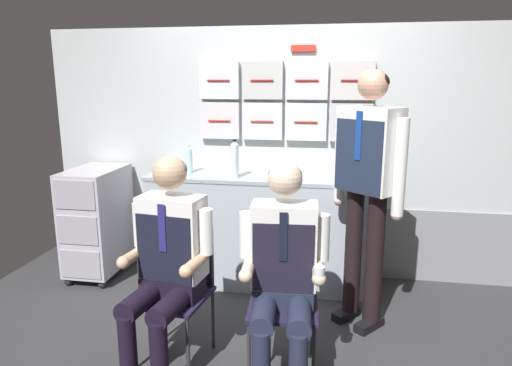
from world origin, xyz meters
TOP-DOWN VIEW (x-y plane):
  - ground at (0.00, 0.00)m, footprint 4.80×4.80m
  - galley_bulkhead at (0.00, 1.37)m, footprint 4.20×0.14m
  - galley_counter at (-0.13, 1.09)m, footprint 1.91×0.53m
  - service_trolley at (-1.59, 0.99)m, footprint 0.40×0.65m
  - folding_chair_left at (-0.47, -0.01)m, footprint 0.45×0.45m
  - crew_member_left at (-0.50, -0.17)m, footprint 0.52×0.67m
  - folding_chair_right at (0.18, -0.02)m, footprint 0.43×0.43m
  - crew_member_right at (0.19, -0.18)m, footprint 0.51×0.64m
  - crew_member_standing at (0.67, 0.53)m, footprint 0.45×0.43m
  - water_bottle_tall at (-0.76, 1.08)m, footprint 0.06×0.06m
  - water_bottle_short at (-0.33, 0.95)m, footprint 0.06×0.06m
  - coffee_cup_spare at (-0.90, 1.17)m, footprint 0.07×0.07m
  - coffee_cup_white at (0.05, 1.15)m, footprint 0.07×0.07m
  - snack_banana at (0.53, 1.00)m, footprint 0.17×0.10m

SIDE VIEW (x-z plane):
  - ground at x=0.00m, z-range -0.04..0.00m
  - galley_counter at x=-0.13m, z-range 0.00..0.94m
  - folding_chair_left at x=-0.47m, z-range 0.09..0.92m
  - folding_chair_right at x=0.18m, z-range 0.09..0.92m
  - service_trolley at x=-1.59m, z-range 0.03..0.99m
  - crew_member_right at x=0.19m, z-range 0.06..1.34m
  - crew_member_left at x=-0.50m, z-range 0.07..1.35m
  - snack_banana at x=0.53m, z-range 0.94..0.98m
  - coffee_cup_spare at x=-0.90m, z-range 0.95..1.02m
  - coffee_cup_white at x=0.05m, z-range 0.95..1.02m
  - water_bottle_tall at x=-0.76m, z-range 0.94..1.18m
  - galley_bulkhead at x=0.00m, z-range 0.00..2.15m
  - crew_member_standing at x=0.67m, z-range 0.19..1.97m
  - water_bottle_short at x=-0.33m, z-range 0.94..1.25m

